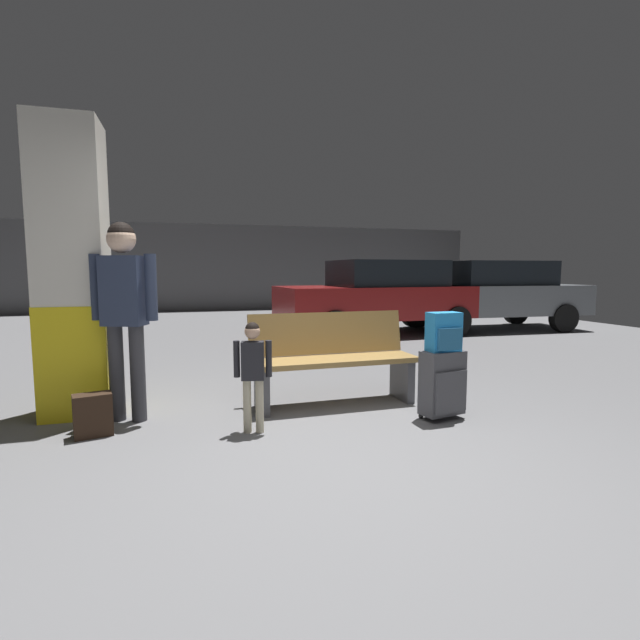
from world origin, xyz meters
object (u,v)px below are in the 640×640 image
(bench, at_px, (333,359))
(backpack_dark_floor, at_px, (93,415))
(parked_car_side, at_px, (490,293))
(suitcase, at_px, (443,383))
(backpack_bright, at_px, (444,332))
(child, at_px, (253,365))
(parked_car_near, at_px, (381,295))
(structural_pillar, at_px, (73,272))
(adult, at_px, (124,300))

(bench, relative_size, backpack_dark_floor, 4.74)
(backpack_dark_floor, relative_size, parked_car_side, 0.08)
(backpack_dark_floor, distance_m, parked_car_side, 8.77)
(suitcase, bearing_deg, backpack_bright, -149.67)
(suitcase, height_order, parked_car_side, parked_car_side)
(backpack_bright, height_order, backpack_dark_floor, backpack_bright)
(suitcase, distance_m, child, 1.67)
(suitcase, xyz_separation_m, backpack_bright, (-0.00, -0.00, 0.45))
(suitcase, bearing_deg, child, 176.27)
(child, distance_m, parked_car_near, 6.15)
(parked_car_near, bearing_deg, structural_pillar, -138.75)
(adult, xyz_separation_m, backpack_dark_floor, (-0.23, -0.34, -0.89))
(child, relative_size, adult, 0.53)
(adult, bearing_deg, parked_car_near, 46.35)
(bench, height_order, suitcase, bench)
(suitcase, relative_size, backpack_dark_floor, 1.78)
(child, bearing_deg, adult, 148.93)
(bench, relative_size, adult, 0.94)
(suitcase, xyz_separation_m, parked_car_near, (1.68, 5.26, 0.48))
(backpack_dark_floor, relative_size, parked_car_near, 0.08)
(structural_pillar, height_order, backpack_dark_floor, structural_pillar)
(suitcase, height_order, backpack_bright, backpack_bright)
(parked_car_near, bearing_deg, adult, -133.65)
(bench, bearing_deg, child, -144.00)
(child, distance_m, backpack_dark_floor, 1.32)
(bench, xyz_separation_m, parked_car_side, (5.11, 4.60, 0.36))
(parked_car_side, bearing_deg, adult, -146.48)
(backpack_bright, height_order, parked_car_side, parked_car_side)
(suitcase, height_order, parked_car_near, parked_car_near)
(structural_pillar, relative_size, backpack_bright, 7.67)
(suitcase, distance_m, parked_car_side, 6.89)
(adult, bearing_deg, backpack_dark_floor, -123.91)
(child, xyz_separation_m, adult, (-1.01, 0.61, 0.50))
(suitcase, distance_m, parked_car_near, 5.55)
(child, relative_size, parked_car_near, 0.21)
(structural_pillar, relative_size, suitcase, 4.32)
(suitcase, relative_size, child, 0.67)
(bench, xyz_separation_m, backpack_dark_floor, (-2.10, -0.36, -0.28))
(bench, xyz_separation_m, parked_car_near, (2.47, 4.53, 0.36))
(backpack_bright, bearing_deg, backpack_dark_floor, 172.51)
(adult, height_order, parked_car_near, adult)
(structural_pillar, bearing_deg, suitcase, -18.86)
(suitcase, relative_size, parked_car_near, 0.14)
(bench, distance_m, suitcase, 1.08)
(parked_car_near, height_order, parked_car_side, same)
(child, bearing_deg, parked_car_side, 41.20)
(adult, bearing_deg, bench, 0.77)
(suitcase, height_order, adult, adult)
(structural_pillar, distance_m, bench, 2.50)
(child, relative_size, backpack_dark_floor, 2.64)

